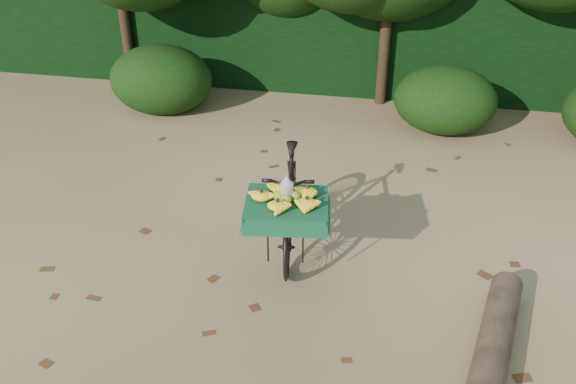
# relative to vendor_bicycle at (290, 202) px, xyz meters

# --- Properties ---
(ground) EXTENTS (80.00, 80.00, 0.00)m
(ground) POSITION_rel_vendor_bicycle_xyz_m (0.18, -0.86, -0.56)
(ground) COLOR tan
(ground) RESTS_ON ground
(vendor_bicycle) EXTENTS (0.90, 1.91, 1.10)m
(vendor_bicycle) POSITION_rel_vendor_bicycle_xyz_m (0.00, 0.00, 0.00)
(vendor_bicycle) COLOR black
(vendor_bicycle) RESTS_ON ground
(hedge_backdrop) EXTENTS (26.00, 1.80, 1.80)m
(hedge_backdrop) POSITION_rel_vendor_bicycle_xyz_m (0.18, 5.44, 0.34)
(hedge_backdrop) COLOR black
(hedge_backdrop) RESTS_ON ground
(bush_clumps) EXTENTS (8.80, 1.70, 0.90)m
(bush_clumps) POSITION_rel_vendor_bicycle_xyz_m (0.68, 3.44, -0.11)
(bush_clumps) COLOR black
(bush_clumps) RESTS_ON ground
(leaf_litter) EXTENTS (7.00, 7.30, 0.01)m
(leaf_litter) POSITION_rel_vendor_bicycle_xyz_m (0.18, -0.21, -0.56)
(leaf_litter) COLOR #522C15
(leaf_litter) RESTS_ON ground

